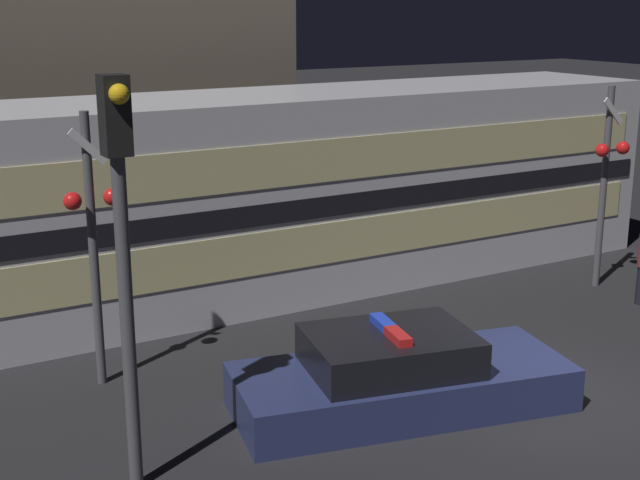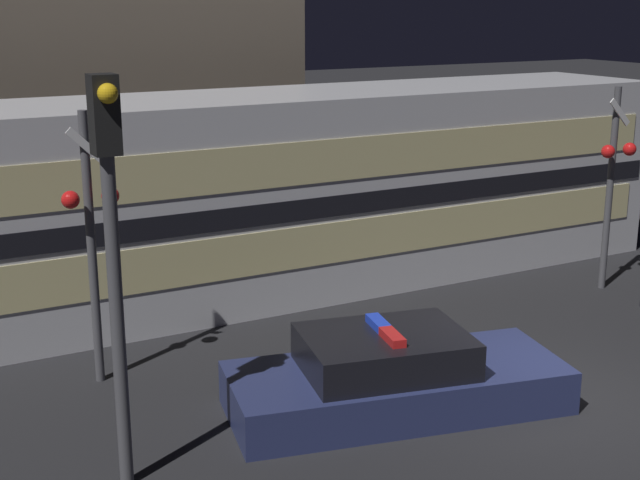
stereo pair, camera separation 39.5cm
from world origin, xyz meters
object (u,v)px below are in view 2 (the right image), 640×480
crossing_signal_near (613,176)px  traffic_light_corner (112,236)px  train (265,195)px  police_car (393,378)px

crossing_signal_near → traffic_light_corner: (-11.03, -2.84, 0.81)m
crossing_signal_near → traffic_light_corner: 11.42m
train → traffic_light_corner: bearing=-128.1°
police_car → traffic_light_corner: bearing=-165.0°
train → crossing_signal_near: size_ratio=4.36×
police_car → crossing_signal_near: size_ratio=1.25×
police_car → traffic_light_corner: traffic_light_corner is taller
police_car → train: bearing=95.0°
police_car → crossing_signal_near: bearing=33.1°
train → traffic_light_corner: 7.90m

